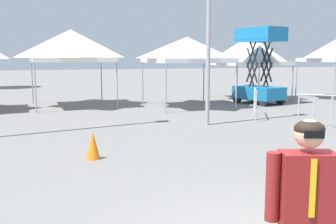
{
  "coord_description": "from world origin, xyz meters",
  "views": [
    {
      "loc": [
        -2.74,
        -3.38,
        2.26
      ],
      "look_at": [
        -0.33,
        3.06,
        1.3
      ],
      "focal_mm": 42.21,
      "sensor_mm": 36.0,
      "label": 1
    }
  ],
  "objects_px": {
    "canopy_tent_right_of_center": "(187,50)",
    "person_foreground": "(305,212)",
    "canopy_tent_left_of_center": "(250,50)",
    "traffic_cone_lot_center": "(93,145)",
    "crowd_barrier_mid_lot": "(255,98)",
    "scissor_lift": "(259,81)",
    "crowd_barrier_by_lift": "(332,105)",
    "canopy_tent_behind_left": "(71,46)"
  },
  "relations": [
    {
      "from": "canopy_tent_left_of_center",
      "to": "person_foreground",
      "type": "height_order",
      "value": "canopy_tent_left_of_center"
    },
    {
      "from": "canopy_tent_left_of_center",
      "to": "traffic_cone_lot_center",
      "type": "xyz_separation_m",
      "value": [
        -10.27,
        -10.02,
        -2.31
      ]
    },
    {
      "from": "canopy_tent_right_of_center",
      "to": "canopy_tent_left_of_center",
      "type": "xyz_separation_m",
      "value": [
        4.61,
        2.12,
        0.04
      ]
    },
    {
      "from": "canopy_tent_right_of_center",
      "to": "person_foreground",
      "type": "relative_size",
      "value": 1.92
    },
    {
      "from": "person_foreground",
      "to": "traffic_cone_lot_center",
      "type": "relative_size",
      "value": 2.86
    },
    {
      "from": "canopy_tent_right_of_center",
      "to": "crowd_barrier_mid_lot",
      "type": "bearing_deg",
      "value": -73.75
    },
    {
      "from": "canopy_tent_left_of_center",
      "to": "traffic_cone_lot_center",
      "type": "bearing_deg",
      "value": -135.71
    },
    {
      "from": "scissor_lift",
      "to": "canopy_tent_left_of_center",
      "type": "bearing_deg",
      "value": 69.26
    },
    {
      "from": "canopy_tent_right_of_center",
      "to": "person_foreground",
      "type": "xyz_separation_m",
      "value": [
        -5.03,
        -14.09,
        -1.55
      ]
    },
    {
      "from": "canopy_tent_right_of_center",
      "to": "crowd_barrier_mid_lot",
      "type": "height_order",
      "value": "canopy_tent_right_of_center"
    },
    {
      "from": "scissor_lift",
      "to": "crowd_barrier_by_lift",
      "type": "height_order",
      "value": "scissor_lift"
    },
    {
      "from": "traffic_cone_lot_center",
      "to": "person_foreground",
      "type": "bearing_deg",
      "value": -84.13
    },
    {
      "from": "scissor_lift",
      "to": "person_foreground",
      "type": "distance_m",
      "value": 16.51
    },
    {
      "from": "crowd_barrier_by_lift",
      "to": "scissor_lift",
      "type": "bearing_deg",
      "value": 76.1
    },
    {
      "from": "canopy_tent_right_of_center",
      "to": "crowd_barrier_by_lift",
      "type": "bearing_deg",
      "value": -72.35
    },
    {
      "from": "canopy_tent_right_of_center",
      "to": "traffic_cone_lot_center",
      "type": "bearing_deg",
      "value": -125.65
    },
    {
      "from": "scissor_lift",
      "to": "crowd_barrier_mid_lot",
      "type": "height_order",
      "value": "scissor_lift"
    },
    {
      "from": "canopy_tent_left_of_center",
      "to": "person_foreground",
      "type": "relative_size",
      "value": 1.97
    },
    {
      "from": "crowd_barrier_by_lift",
      "to": "canopy_tent_left_of_center",
      "type": "bearing_deg",
      "value": 74.32
    },
    {
      "from": "person_foreground",
      "to": "traffic_cone_lot_center",
      "type": "xyz_separation_m",
      "value": [
        -0.64,
        6.2,
        -0.72
      ]
    },
    {
      "from": "crowd_barrier_mid_lot",
      "to": "traffic_cone_lot_center",
      "type": "xyz_separation_m",
      "value": [
        -6.8,
        -4.02,
        -0.44
      ]
    },
    {
      "from": "canopy_tent_right_of_center",
      "to": "canopy_tent_behind_left",
      "type": "bearing_deg",
      "value": 156.69
    },
    {
      "from": "canopy_tent_right_of_center",
      "to": "scissor_lift",
      "type": "xyz_separation_m",
      "value": [
        3.76,
        -0.12,
        -1.46
      ]
    },
    {
      "from": "canopy_tent_right_of_center",
      "to": "crowd_barrier_by_lift",
      "type": "distance_m",
      "value": 7.26
    },
    {
      "from": "canopy_tent_left_of_center",
      "to": "scissor_lift",
      "type": "relative_size",
      "value": 0.96
    },
    {
      "from": "crowd_barrier_mid_lot",
      "to": "scissor_lift",
      "type": "bearing_deg",
      "value": 55.01
    },
    {
      "from": "crowd_barrier_mid_lot",
      "to": "crowd_barrier_by_lift",
      "type": "bearing_deg",
      "value": -70.45
    },
    {
      "from": "canopy_tent_right_of_center",
      "to": "crowd_barrier_by_lift",
      "type": "relative_size",
      "value": 2.2
    },
    {
      "from": "canopy_tent_behind_left",
      "to": "person_foreground",
      "type": "height_order",
      "value": "canopy_tent_behind_left"
    },
    {
      "from": "canopy_tent_behind_left",
      "to": "scissor_lift",
      "type": "relative_size",
      "value": 0.99
    },
    {
      "from": "person_foreground",
      "to": "crowd_barrier_by_lift",
      "type": "bearing_deg",
      "value": 45.94
    },
    {
      "from": "canopy_tent_behind_left",
      "to": "person_foreground",
      "type": "xyz_separation_m",
      "value": [
        -0.17,
        -16.19,
        -1.74
      ]
    },
    {
      "from": "scissor_lift",
      "to": "traffic_cone_lot_center",
      "type": "relative_size",
      "value": 5.86
    },
    {
      "from": "person_foreground",
      "to": "crowd_barrier_mid_lot",
      "type": "xyz_separation_m",
      "value": [
        6.16,
        10.22,
        -0.28
      ]
    },
    {
      "from": "canopy_tent_left_of_center",
      "to": "crowd_barrier_by_lift",
      "type": "distance_m",
      "value": 9.35
    },
    {
      "from": "canopy_tent_behind_left",
      "to": "canopy_tent_left_of_center",
      "type": "height_order",
      "value": "canopy_tent_behind_left"
    },
    {
      "from": "person_foreground",
      "to": "crowd_barrier_mid_lot",
      "type": "height_order",
      "value": "person_foreground"
    },
    {
      "from": "person_foreground",
      "to": "traffic_cone_lot_center",
      "type": "height_order",
      "value": "person_foreground"
    },
    {
      "from": "scissor_lift",
      "to": "canopy_tent_behind_left",
      "type": "bearing_deg",
      "value": 165.59
    },
    {
      "from": "canopy_tent_right_of_center",
      "to": "traffic_cone_lot_center",
      "type": "distance_m",
      "value": 9.98
    },
    {
      "from": "canopy_tent_right_of_center",
      "to": "canopy_tent_left_of_center",
      "type": "distance_m",
      "value": 5.07
    },
    {
      "from": "canopy_tent_left_of_center",
      "to": "scissor_lift",
      "type": "distance_m",
      "value": 2.83
    }
  ]
}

